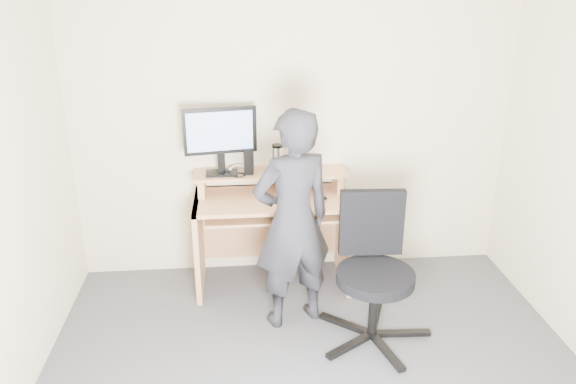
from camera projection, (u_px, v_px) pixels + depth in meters
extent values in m
cube|color=beige|center=(294.00, 124.00, 4.45)|extent=(3.50, 0.02, 2.50)
cube|color=tan|center=(199.00, 244.00, 4.43)|extent=(0.04, 0.60, 0.75)
cube|color=tan|center=(344.00, 238.00, 4.53)|extent=(0.04, 0.60, 0.75)
cube|color=tan|center=(272.00, 199.00, 4.34)|extent=(1.20, 0.60, 0.03)
cube|color=tan|center=(273.00, 215.00, 4.30)|extent=(1.02, 0.38, 0.02)
cube|color=tan|center=(202.00, 184.00, 4.40)|extent=(0.05, 0.28, 0.15)
cube|color=tan|center=(338.00, 179.00, 4.50)|extent=(0.05, 0.28, 0.15)
cube|color=tan|center=(270.00, 173.00, 4.42)|extent=(1.20, 0.30, 0.02)
cube|color=tan|center=(270.00, 220.00, 4.72)|extent=(1.20, 0.03, 0.65)
cube|color=black|center=(222.00, 173.00, 4.36)|extent=(0.24, 0.16, 0.02)
cube|color=black|center=(222.00, 162.00, 4.35)|extent=(0.06, 0.04, 0.16)
cube|color=black|center=(220.00, 131.00, 4.23)|extent=(0.55, 0.13, 0.36)
cube|color=#80A9DE|center=(220.00, 131.00, 4.21)|extent=(0.49, 0.08, 0.30)
cube|color=black|center=(249.00, 160.00, 4.36)|extent=(0.08, 0.13, 0.20)
cylinder|color=#B5B5B9|center=(277.00, 159.00, 4.41)|extent=(0.10, 0.10, 0.19)
cube|color=black|center=(290.00, 171.00, 4.41)|extent=(0.07, 0.13, 0.01)
cube|color=black|center=(228.00, 174.00, 4.31)|extent=(0.05, 0.04, 0.03)
torus|color=silver|center=(239.00, 170.00, 4.43)|extent=(0.18, 0.18, 0.06)
cube|color=black|center=(280.00, 212.00, 4.29)|extent=(0.49, 0.31, 0.03)
ellipsoid|color=black|center=(321.00, 198.00, 4.27)|extent=(0.11, 0.08, 0.04)
cube|color=black|center=(402.00, 333.00, 3.89)|extent=(0.40, 0.07, 0.03)
cube|color=black|center=(376.00, 317.00, 4.07)|extent=(0.19, 0.39, 0.03)
cube|color=black|center=(345.00, 324.00, 3.99)|extent=(0.34, 0.29, 0.03)
cube|color=black|center=(350.00, 346.00, 3.76)|extent=(0.36, 0.26, 0.03)
cube|color=black|center=(387.00, 352.00, 3.70)|extent=(0.15, 0.40, 0.03)
cylinder|color=black|center=(373.00, 307.00, 3.80)|extent=(0.06, 0.06, 0.42)
cylinder|color=black|center=(375.00, 277.00, 3.72)|extent=(0.52, 0.52, 0.07)
cube|color=black|center=(372.00, 222.00, 3.82)|extent=(0.44, 0.09, 0.47)
imported|color=black|center=(293.00, 221.00, 3.84)|extent=(0.67, 0.54, 1.58)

